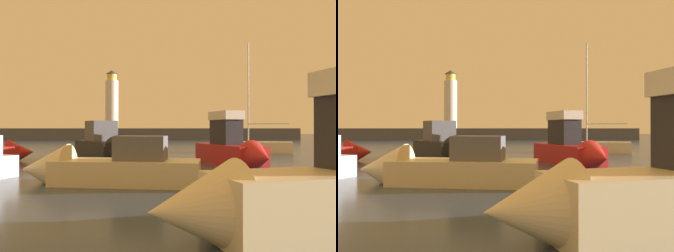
# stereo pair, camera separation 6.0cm
# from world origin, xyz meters

# --- Properties ---
(ground_plane) EXTENTS (220.00, 220.00, 0.00)m
(ground_plane) POSITION_xyz_m (0.00, 36.10, 0.00)
(ground_plane) COLOR #2D3D51
(breakwater) EXTENTS (64.52, 5.08, 2.35)m
(breakwater) POSITION_xyz_m (0.00, 72.19, 1.17)
(breakwater) COLOR #423F3D
(breakwater) RESTS_ON ground_plane
(lighthouse) EXTENTS (2.56, 2.56, 11.62)m
(lighthouse) POSITION_xyz_m (-5.48, 72.19, 7.85)
(lighthouse) COLOR silver
(lighthouse) RESTS_ON breakwater
(motorboat_0) EXTENTS (3.77, 8.23, 3.75)m
(motorboat_0) POSITION_xyz_m (6.18, 22.07, 1.08)
(motorboat_0) COLOR #B21E1E
(motorboat_0) RESTS_ON ground_plane
(motorboat_2) EXTENTS (8.03, 3.78, 2.60)m
(motorboat_2) POSITION_xyz_m (-1.63, 14.79, 0.64)
(motorboat_2) COLOR beige
(motorboat_2) RESTS_ON ground_plane
(motorboat_4) EXTENTS (5.63, 8.57, 3.23)m
(motorboat_4) POSITION_xyz_m (-2.02, 24.66, 0.95)
(motorboat_4) COLOR black
(motorboat_4) RESTS_ON ground_plane
(motorboat_6) EXTENTS (8.30, 3.73, 3.93)m
(motorboat_6) POSITION_xyz_m (4.39, 6.91, 1.20)
(motorboat_6) COLOR beige
(motorboat_6) RESTS_ON ground_plane
(sailboat_moored) EXTENTS (7.00, 3.94, 10.61)m
(sailboat_moored) POSITION_xyz_m (11.25, 33.31, 0.59)
(sailboat_moored) COLOR beige
(sailboat_moored) RESTS_ON ground_plane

